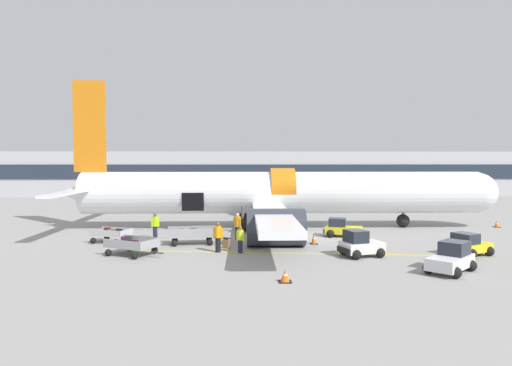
# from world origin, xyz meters

# --- Properties ---
(ground_plane) EXTENTS (500.00, 500.00, 0.00)m
(ground_plane) POSITION_xyz_m (0.00, 0.00, 0.00)
(ground_plane) COLOR gray
(apron_marking_line) EXTENTS (19.37, 2.19, 0.01)m
(apron_marking_line) POSITION_xyz_m (-3.18, -5.41, 0.00)
(apron_marking_line) COLOR yellow
(apron_marking_line) RESTS_ON ground_plane
(terminal_strip) EXTENTS (91.53, 11.52, 6.85)m
(terminal_strip) POSITION_xyz_m (0.00, 43.14, 3.43)
(terminal_strip) COLOR #B2B2B7
(terminal_strip) RESTS_ON ground_plane
(airplane) EXTENTS (35.74, 31.76, 11.85)m
(airplane) POSITION_xyz_m (-3.16, 4.84, 2.75)
(airplane) COLOR white
(airplane) RESTS_ON ground_plane
(baggage_tug_lead) EXTENTS (2.76, 2.52, 1.32)m
(baggage_tug_lead) POSITION_xyz_m (7.25, -6.28, 0.57)
(baggage_tug_lead) COLOR yellow
(baggage_tug_lead) RESTS_ON ground_plane
(baggage_tug_mid) EXTENTS (3.09, 3.05, 1.49)m
(baggage_tug_mid) POSITION_xyz_m (4.46, -10.17, 0.64)
(baggage_tug_mid) COLOR silver
(baggage_tug_mid) RESTS_ON ground_plane
(baggage_tug_rear) EXTENTS (2.68, 2.34, 1.53)m
(baggage_tug_rear) POSITION_xyz_m (0.89, -6.43, 0.64)
(baggage_tug_rear) COLOR silver
(baggage_tug_rear) RESTS_ON ground_plane
(baggage_tug_spare) EXTENTS (2.94, 2.20, 1.33)m
(baggage_tug_spare) POSITION_xyz_m (1.32, 0.33, 0.57)
(baggage_tug_spare) COLOR yellow
(baggage_tug_spare) RESTS_ON ground_plane
(baggage_cart_loading) EXTENTS (4.20, 1.99, 1.11)m
(baggage_cart_loading) POSITION_xyz_m (-9.08, -2.35, 0.56)
(baggage_cart_loading) COLOR #999BA0
(baggage_cart_loading) RESTS_ON ground_plane
(baggage_cart_queued) EXTENTS (3.44, 2.36, 1.02)m
(baggage_cart_queued) POSITION_xyz_m (-14.56, -1.65, 0.49)
(baggage_cart_queued) COLOR #B7BABF
(baggage_cart_queued) RESTS_ON ground_plane
(baggage_cart_empty) EXTENTS (3.67, 2.84, 1.04)m
(baggage_cart_empty) POSITION_xyz_m (-12.25, -5.67, 0.51)
(baggage_cart_empty) COLOR #999BA0
(baggage_cart_empty) RESTS_ON ground_plane
(ground_crew_loader_a) EXTENTS (0.59, 0.59, 1.86)m
(ground_crew_loader_a) POSITION_xyz_m (-6.20, -0.73, 0.98)
(ground_crew_loader_a) COLOR #1E2338
(ground_crew_loader_a) RESTS_ON ground_plane
(ground_crew_loader_b) EXTENTS (0.59, 0.56, 1.78)m
(ground_crew_loader_b) POSITION_xyz_m (-12.02, -0.04, 0.94)
(ground_crew_loader_b) COLOR #1E2338
(ground_crew_loader_b) RESTS_ON ground_plane
(ground_crew_driver) EXTENTS (0.63, 0.51, 1.81)m
(ground_crew_driver) POSITION_xyz_m (-7.31, -5.00, 0.95)
(ground_crew_driver) COLOR black
(ground_crew_driver) RESTS_ON ground_plane
(ground_crew_supervisor) EXTENTS (0.53, 0.50, 1.60)m
(ground_crew_supervisor) POSITION_xyz_m (-5.98, -5.24, 0.84)
(ground_crew_supervisor) COLOR #1E2338
(ground_crew_supervisor) RESTS_ON ground_plane
(suitcase_on_tarmac_upright) EXTENTS (0.50, 0.43, 0.66)m
(suitcase_on_tarmac_upright) POSITION_xyz_m (-6.87, -3.84, 0.28)
(suitcase_on_tarmac_upright) COLOR olive
(suitcase_on_tarmac_upright) RESTS_ON ground_plane
(safety_cone_nose) EXTENTS (0.51, 0.51, 0.57)m
(safety_cone_nose) POSITION_xyz_m (15.06, 4.63, 0.26)
(safety_cone_nose) COLOR black
(safety_cone_nose) RESTS_ON ground_plane
(safety_cone_engine_left) EXTENTS (0.60, 0.60, 0.60)m
(safety_cone_engine_left) POSITION_xyz_m (-3.90, -11.80, 0.28)
(safety_cone_engine_left) COLOR black
(safety_cone_engine_left) RESTS_ON ground_plane
(safety_cone_wingtip) EXTENTS (0.50, 0.50, 0.69)m
(safety_cone_wingtip) POSITION_xyz_m (-1.16, -2.50, 0.32)
(safety_cone_wingtip) COLOR black
(safety_cone_wingtip) RESTS_ON ground_plane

